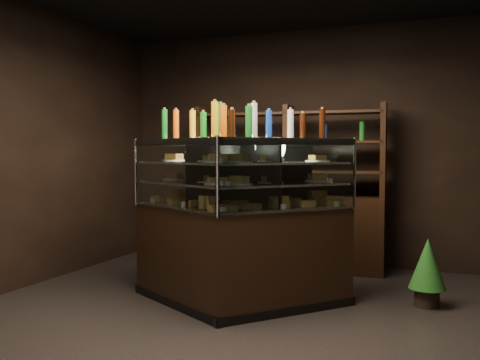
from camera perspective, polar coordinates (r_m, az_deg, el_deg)
name	(u,v)px	position (r m, az deg, el deg)	size (l,w,h in m)	color
ground	(239,317)	(4.78, -0.08, -14.44)	(5.00, 5.00, 0.00)	black
room_shell	(239,92)	(4.59, -0.08, 9.34)	(5.02, 5.02, 3.01)	black
display_case	(237,249)	(5.06, -0.37, -7.40)	(2.17, 1.56, 1.57)	black
food_display	(236,180)	(4.98, -0.39, -0.03)	(1.76, 1.08, 0.48)	#BC8F43
bottles_top	(237,123)	(4.99, -0.37, 6.05)	(1.58, 0.94, 0.30)	#B20C0A
potted_conifer	(428,262)	(5.29, 19.38, -8.29)	(0.34, 0.34, 0.72)	black
back_shelving	(288,219)	(6.61, 5.14, -4.19)	(2.33, 0.56, 2.00)	black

